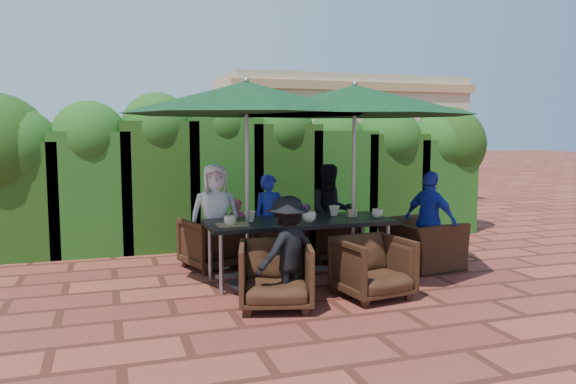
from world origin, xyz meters
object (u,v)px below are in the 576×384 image
object	(u,v)px
dining_table	(299,226)
chair_far_mid	(281,237)
chair_far_left	(213,240)
chair_end_right	(420,236)
umbrella_right	(355,101)
chair_near_right	(373,264)
umbrella_left	(246,98)
chair_far_right	(332,236)
chair_near_left	(276,272)

from	to	relation	value
dining_table	chair_far_mid	world-z (taller)	chair_far_mid
chair_far_left	chair_end_right	size ratio (longest dim) A/B	0.78
chair_far_left	chair_far_mid	distance (m)	0.94
umbrella_right	chair_end_right	bearing A→B (deg)	5.67
dining_table	chair_near_right	size ratio (longest dim) A/B	3.06
chair_far_mid	chair_end_right	xyz separation A→B (m)	(1.74, -0.76, 0.05)
umbrella_left	chair_far_mid	world-z (taller)	umbrella_left
chair_far_left	chair_far_right	bearing A→B (deg)	159.76
chair_near_left	umbrella_right	bearing A→B (deg)	51.42
dining_table	chair_far_right	world-z (taller)	dining_table
chair_far_right	chair_end_right	size ratio (longest dim) A/B	0.72
dining_table	umbrella_right	distance (m)	1.71
dining_table	chair_near_left	world-z (taller)	chair_near_left
dining_table	chair_far_mid	distance (m)	0.92
chair_near_right	umbrella_right	bearing A→B (deg)	69.56
dining_table	chair_far_left	size ratio (longest dim) A/B	2.99
chair_far_left	chair_far_mid	world-z (taller)	chair_far_left
chair_far_mid	chair_near_right	distance (m)	1.91
umbrella_left	chair_near_left	xyz separation A→B (m)	(0.06, -0.95, -1.83)
chair_far_left	chair_far_mid	xyz separation A→B (m)	(0.94, -0.07, -0.00)
chair_far_left	umbrella_right	bearing A→B (deg)	132.43
dining_table	chair_end_right	size ratio (longest dim) A/B	2.32
umbrella_left	chair_far_right	distance (m)	2.54
chair_far_right	chair_near_left	bearing A→B (deg)	57.88
chair_end_right	umbrella_right	bearing A→B (deg)	88.96
dining_table	chair_far_mid	bearing A→B (deg)	87.11
dining_table	chair_near_right	xyz separation A→B (m)	(0.53, -0.98, -0.30)
umbrella_right	chair_near_right	distance (m)	2.10
umbrella_right	chair_far_right	bearing A→B (deg)	85.25
chair_far_right	chair_far_mid	bearing A→B (deg)	4.84
dining_table	umbrella_left	size ratio (longest dim) A/B	0.79
umbrella_right	chair_end_right	world-z (taller)	umbrella_right
umbrella_left	chair_end_right	xyz separation A→B (m)	(2.45, 0.16, -1.78)
chair_far_left	dining_table	bearing A→B (deg)	115.81
umbrella_right	chair_far_left	size ratio (longest dim) A/B	3.91
chair_far_mid	chair_far_right	world-z (taller)	chair_far_mid
chair_far_mid	chair_near_left	xyz separation A→B (m)	(-0.64, -1.86, 0.01)
umbrella_right	chair_far_left	xyz separation A→B (m)	(-1.63, 0.93, -1.83)
umbrella_left	chair_far_right	bearing A→B (deg)	31.77
chair_far_left	chair_near_left	world-z (taller)	chair_near_left
chair_far_right	chair_near_right	xyz separation A→B (m)	(-0.28, -1.84, 0.02)
chair_far_mid	chair_near_left	distance (m)	1.97
dining_table	chair_far_mid	xyz separation A→B (m)	(0.04, 0.87, -0.30)
chair_far_right	umbrella_right	bearing A→B (deg)	90.31
chair_near_right	chair_far_mid	bearing A→B (deg)	96.19
chair_near_right	dining_table	bearing A→B (deg)	109.92
umbrella_left	chair_near_right	size ratio (longest dim) A/B	3.86
umbrella_left	chair_near_left	distance (m)	2.06
umbrella_right	chair_far_left	bearing A→B (deg)	150.36
chair_far_right	dining_table	bearing A→B (deg)	52.06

